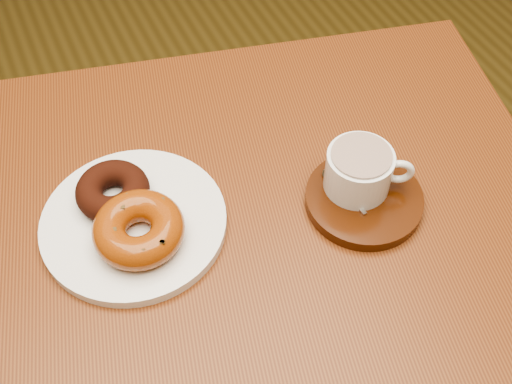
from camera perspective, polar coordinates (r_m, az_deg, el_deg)
name	(u,v)px	position (r m, az deg, el deg)	size (l,w,h in m)	color
ground	(190,339)	(1.67, -5.86, -12.83)	(6.00, 6.00, 0.00)	brown
cafe_table	(244,257)	(0.97, -1.07, -5.79)	(0.99, 0.83, 0.81)	brown
donut_plate	(134,223)	(0.86, -10.80, -2.69)	(0.24, 0.24, 0.01)	white
donut_cinnamon	(113,191)	(0.86, -12.62, 0.10)	(0.10, 0.10, 0.04)	black
donut_caramel	(139,229)	(0.81, -10.39, -3.27)	(0.15, 0.15, 0.04)	#944210
saucer	(364,199)	(0.87, 9.56, -0.66)	(0.16, 0.16, 0.02)	#381707
coffee_cup	(360,170)	(0.85, 9.23, 1.93)	(0.11, 0.09, 0.06)	white
teaspoon	(334,180)	(0.88, 6.93, 1.08)	(0.02, 0.09, 0.01)	silver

